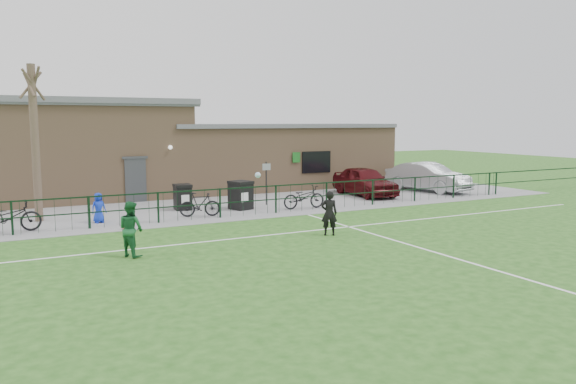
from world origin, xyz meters
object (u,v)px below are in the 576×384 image
bare_tree (35,144)px  bicycle_e (304,197)px  sign_post (266,183)px  wheelie_bin_right (241,196)px  wheelie_bin_left (183,198)px  car_silver (428,177)px  car_maroon (365,181)px  bicycle_d (200,204)px  outfield_player (131,229)px  ball_ground (125,227)px  spectator_child (99,208)px  bicycle_c (9,217)px

bare_tree → bicycle_e: 11.09m
sign_post → wheelie_bin_right: bearing=-157.0°
wheelie_bin_left → car_silver: 13.95m
car_maroon → wheelie_bin_left: bearing=-175.8°
bicycle_d → car_maroon: bearing=-62.0°
wheelie_bin_right → sign_post: (1.56, 0.67, 0.42)m
wheelie_bin_left → bicycle_d: size_ratio=0.63×
wheelie_bin_right → bicycle_e: bearing=-40.1°
bare_tree → outfield_player: bearing=-75.3°
wheelie_bin_right → bicycle_d: (-2.21, -0.99, -0.09)m
bare_tree → car_silver: bare_tree is taller
bare_tree → car_silver: size_ratio=1.25×
wheelie_bin_left → ball_ground: wheelie_bin_left is taller
sign_post → ball_ground: sign_post is taller
sign_post → outfield_player: (-7.70, -7.13, -0.22)m
bare_tree → bicycle_e: bare_tree is taller
wheelie_bin_left → spectator_child: spectator_child is taller
sign_post → bicycle_c: sign_post is taller
car_maroon → bicycle_c: bearing=-168.8°
bicycle_e → ball_ground: bicycle_e is taller
car_maroon → ball_ground: car_maroon is taller
wheelie_bin_left → car_maroon: 9.81m
car_silver → outfield_player: (-17.78, -7.60, -0.01)m
car_maroon → bicycle_d: (-9.73, -2.24, -0.26)m
sign_post → car_silver: (10.09, 0.46, -0.21)m
wheelie_bin_left → bicycle_c: size_ratio=0.49×
bare_tree → car_maroon: bearing=1.3°
wheelie_bin_left → car_maroon: bearing=6.1°
car_maroon → bicycle_d: 9.98m
bare_tree → car_silver: bearing=0.6°
bicycle_d → spectator_child: 3.89m
car_maroon → outfield_player: outfield_player is taller
sign_post → spectator_child: (-7.64, -1.21, -0.42)m
bicycle_e → spectator_child: size_ratio=1.69×
bicycle_c → outfield_player: outfield_player is taller
car_silver → car_maroon: bearing=165.3°
bicycle_e → bicycle_c: bearing=93.4°
wheelie_bin_right → bicycle_c: wheelie_bin_right is taller
wheelie_bin_left → car_silver: (13.94, 0.06, 0.27)m
wheelie_bin_right → car_maroon: 7.62m
bicycle_e → spectator_child: 8.64m
car_maroon → outfield_player: 15.68m
wheelie_bin_left → spectator_child: (-3.78, -1.61, 0.06)m
car_maroon → bicycle_e: 5.51m
wheelie_bin_right → outfield_player: size_ratio=0.72×
wheelie_bin_left → bicycle_d: (0.08, -2.05, -0.02)m
bare_tree → ball_ground: (2.58, -3.28, -2.88)m
sign_post → spectator_child: sign_post is taller
wheelie_bin_right → outfield_player: (-6.13, -6.47, 0.20)m
wheelie_bin_left → bicycle_e: wheelie_bin_left is taller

